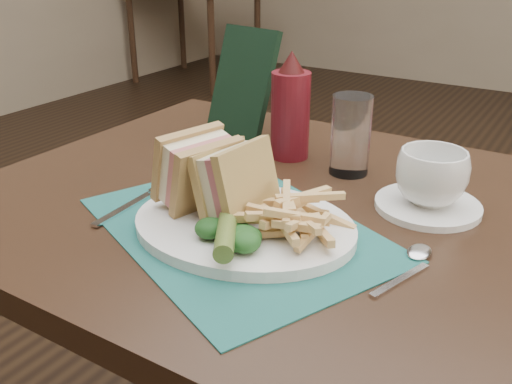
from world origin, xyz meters
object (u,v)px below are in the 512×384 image
at_px(drinking_glass, 351,135).
at_px(table_bg_left, 195,34).
at_px(sandwich_half_a, 188,165).
at_px(check_presenter, 242,85).
at_px(sandwich_half_b, 223,176).
at_px(coffee_cup, 431,177).
at_px(ketchup_bottle, 291,105).
at_px(plate, 244,226).
at_px(placemat, 236,228).
at_px(saucer, 428,206).

bearing_deg(drinking_glass, table_bg_left, 131.48).
relative_size(sandwich_half_a, check_presenter, 0.50).
bearing_deg(sandwich_half_a, sandwich_half_b, 10.32).
bearing_deg(sandwich_half_a, coffee_cup, 47.59).
xyz_separation_m(sandwich_half_a, ketchup_bottle, (0.02, 0.27, 0.02)).
relative_size(sandwich_half_b, drinking_glass, 0.79).
height_order(drinking_glass, ketchup_bottle, ketchup_bottle).
bearing_deg(sandwich_half_b, plate, -7.54).
relative_size(drinking_glass, ketchup_bottle, 0.70).
bearing_deg(sandwich_half_b, coffee_cup, 45.95).
height_order(drinking_glass, check_presenter, check_presenter).
bearing_deg(coffee_cup, sandwich_half_a, -147.25).
relative_size(placemat, drinking_glass, 3.13).
bearing_deg(ketchup_bottle, sandwich_half_b, -80.00).
xyz_separation_m(saucer, drinking_glass, (-0.15, 0.07, 0.06)).
bearing_deg(plate, ketchup_bottle, 99.11).
bearing_deg(plate, table_bg_left, 120.69).
relative_size(plate, check_presenter, 1.42).
height_order(sandwich_half_b, saucer, sandwich_half_b).
bearing_deg(check_presenter, coffee_cup, -7.55).
bearing_deg(sandwich_half_a, placemat, 7.12).
bearing_deg(sandwich_half_b, drinking_glass, 80.06).
xyz_separation_m(sandwich_half_a, drinking_glass, (0.13, 0.25, -0.01)).
bearing_deg(sandwich_half_a, drinking_glass, 76.59).
distance_m(coffee_cup, ketchup_bottle, 0.29).
bearing_deg(coffee_cup, sandwich_half_b, -139.70).
relative_size(sandwich_half_a, coffee_cup, 1.06).
bearing_deg(ketchup_bottle, saucer, -16.59).
bearing_deg(sandwich_half_b, saucer, 45.95).
height_order(plate, drinking_glass, drinking_glass).
distance_m(table_bg_left, saucer, 4.03).
bearing_deg(saucer, drinking_glass, 156.41).
height_order(ketchup_bottle, check_presenter, check_presenter).
relative_size(placemat, ketchup_bottle, 2.19).
distance_m(table_bg_left, sandwich_half_b, 4.04).
xyz_separation_m(table_bg_left, sandwich_half_b, (2.49, -3.15, 0.44)).
distance_m(placemat, sandwich_half_b, 0.07).
bearing_deg(saucer, plate, -133.06).
bearing_deg(saucer, check_presenter, 162.43).
relative_size(saucer, check_presenter, 0.71).
xyz_separation_m(sandwich_half_b, drinking_glass, (0.07, 0.26, -0.00)).
bearing_deg(table_bg_left, check_presenter, -50.80).
xyz_separation_m(sandwich_half_b, saucer, (0.22, 0.19, -0.06)).
distance_m(placemat, check_presenter, 0.39).
height_order(saucer, coffee_cup, coffee_cup).
xyz_separation_m(sandwich_half_b, check_presenter, (-0.18, 0.32, 0.03)).
xyz_separation_m(sandwich_half_a, coffee_cup, (0.29, 0.18, -0.02)).
height_order(sandwich_half_b, coffee_cup, sandwich_half_b).
bearing_deg(check_presenter, plate, -46.62).
bearing_deg(drinking_glass, placemat, -100.16).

